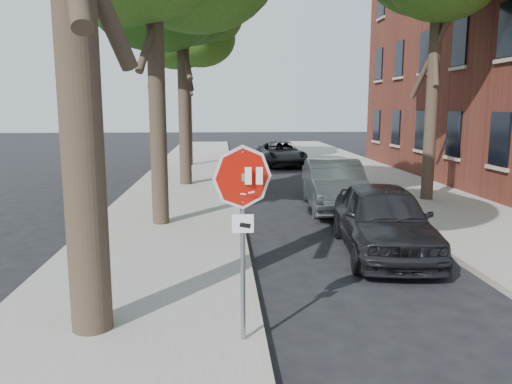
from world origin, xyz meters
TOP-DOWN VIEW (x-y plane):
  - ground at (0.00, 0.00)m, footprint 120.00×120.00m
  - sidewalk_left at (-2.50, 12.00)m, footprint 4.00×55.00m
  - sidewalk_right at (6.00, 12.00)m, footprint 4.00×55.00m
  - curb_left at (-0.45, 12.00)m, footprint 0.12×55.00m
  - curb_right at (3.95, 12.00)m, footprint 0.12×55.00m
  - stop_sign at (-0.70, -0.03)m, footprint 0.76×0.34m
  - tree_far at (-2.72, 21.11)m, footprint 5.29×4.91m
  - car_a at (2.57, 4.21)m, footprint 2.27×4.69m
  - car_b at (2.60, 9.12)m, footprint 1.96×4.81m
  - car_d at (2.35, 21.18)m, footprint 2.56×4.95m

SIDE VIEW (x-z plane):
  - ground at x=0.00m, z-range 0.00..0.00m
  - sidewalk_left at x=-2.50m, z-range 0.00..0.12m
  - sidewalk_right at x=6.00m, z-range 0.00..0.12m
  - curb_left at x=-0.45m, z-range 0.00..0.13m
  - curb_right at x=3.95m, z-range 0.00..0.13m
  - car_d at x=2.35m, z-range 0.00..1.33m
  - car_a at x=2.57m, z-range 0.00..1.54m
  - car_b at x=2.60m, z-range 0.00..1.55m
  - stop_sign at x=-0.70m, z-range 0.64..3.25m
  - tree_far at x=-2.72m, z-range 2.55..11.88m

